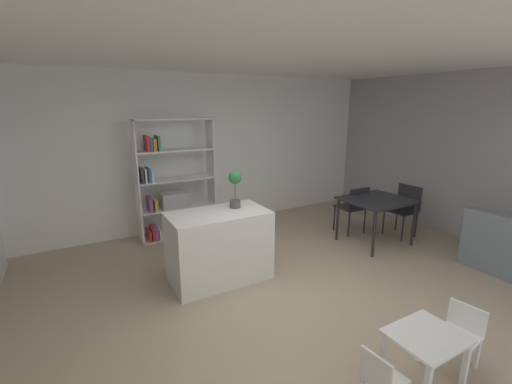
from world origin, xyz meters
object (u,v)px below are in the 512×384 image
(kitchen_island, at_px, (219,246))
(dining_chair_far, at_px, (354,205))
(child_chair_left, at_px, (381,379))
(open_bookshelf, at_px, (170,186))
(child_table, at_px, (426,344))
(child_chair_right, at_px, (461,333))
(potted_plant_on_island, at_px, (235,185))
(dining_chair_window_side, at_px, (405,206))
(dining_table, at_px, (376,204))

(kitchen_island, xyz_separation_m, dining_chair_far, (2.74, 0.35, 0.06))
(child_chair_left, xyz_separation_m, dining_chair_far, (2.53, 2.81, 0.22))
(kitchen_island, height_order, open_bookshelf, open_bookshelf)
(child_table, height_order, child_chair_right, child_chair_right)
(child_table, bearing_deg, dining_chair_far, 54.28)
(potted_plant_on_island, relative_size, child_chair_right, 0.89)
(potted_plant_on_island, relative_size, child_chair_left, 0.90)
(child_chair_left, distance_m, dining_chair_window_side, 4.02)
(open_bookshelf, xyz_separation_m, dining_table, (2.88, -1.93, -0.23))
(open_bookshelf, xyz_separation_m, dining_chair_far, (2.87, -1.44, -0.39))
(child_table, bearing_deg, dining_table, 48.98)
(child_table, relative_size, child_chair_right, 1.03)
(potted_plant_on_island, relative_size, dining_chair_far, 0.57)
(kitchen_island, bearing_deg, dining_chair_far, 7.31)
(potted_plant_on_island, relative_size, dining_chair_window_side, 0.55)
(child_chair_right, bearing_deg, kitchen_island, -161.67)
(dining_table, relative_size, dining_chair_window_side, 1.16)
(kitchen_island, relative_size, dining_chair_window_side, 1.42)
(kitchen_island, xyz_separation_m, open_bookshelf, (-0.13, 1.79, 0.45))
(kitchen_island, distance_m, child_chair_left, 2.48)
(child_chair_left, bearing_deg, potted_plant_on_island, -5.99)
(dining_chair_window_side, xyz_separation_m, dining_chair_far, (-0.73, 0.48, -0.01))
(kitchen_island, height_order, potted_plant_on_island, potted_plant_on_island)
(potted_plant_on_island, distance_m, child_table, 2.71)
(child_chair_right, bearing_deg, dining_chair_window_side, 127.58)
(kitchen_island, height_order, dining_chair_far, kitchen_island)
(child_table, relative_size, dining_chair_window_side, 0.63)
(dining_chair_window_side, height_order, dining_chair_far, dining_chair_window_side)
(kitchen_island, relative_size, child_table, 2.24)
(dining_chair_far, bearing_deg, child_table, 56.25)
(dining_table, bearing_deg, dining_chair_far, 90.37)
(child_table, height_order, child_chair_left, child_chair_left)
(dining_chair_far, bearing_deg, dining_table, 92.34)
(potted_plant_on_island, relative_size, child_table, 0.87)
(dining_table, bearing_deg, dining_chair_window_side, 0.27)
(kitchen_island, xyz_separation_m, child_chair_right, (1.23, -2.45, -0.15))
(open_bookshelf, bearing_deg, dining_table, -33.80)
(child_chair_right, bearing_deg, child_chair_left, -97.81)
(child_table, distance_m, dining_chair_window_side, 3.61)
(child_chair_right, height_order, dining_chair_window_side, dining_chair_window_side)
(kitchen_island, distance_m, child_chair_right, 2.75)
(open_bookshelf, distance_m, dining_table, 3.47)
(dining_table, bearing_deg, open_bookshelf, 146.20)
(dining_table, bearing_deg, child_table, -131.02)
(child_chair_right, distance_m, dining_chair_window_side, 3.24)
(kitchen_island, relative_size, child_chair_left, 2.32)
(child_table, xyz_separation_m, dining_chair_far, (2.02, 2.81, 0.12))
(kitchen_island, xyz_separation_m, child_chair_left, (0.22, -2.46, -0.16))
(child_chair_right, distance_m, dining_chair_far, 3.19)
(child_chair_left, relative_size, dining_chair_far, 0.63)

